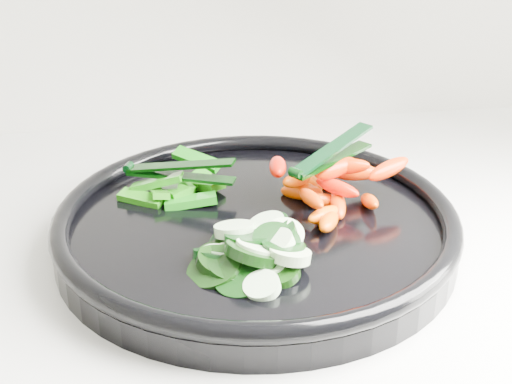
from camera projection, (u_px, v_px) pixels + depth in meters
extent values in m
cylinder|color=black|center=(256.00, 233.00, 0.67)|extent=(0.47, 0.47, 0.02)
torus|color=black|center=(256.00, 215.00, 0.66)|extent=(0.47, 0.47, 0.02)
cylinder|color=black|center=(241.00, 279.00, 0.57)|extent=(0.05, 0.05, 0.03)
cylinder|color=beige|center=(262.00, 287.00, 0.56)|extent=(0.04, 0.04, 0.02)
cylinder|color=black|center=(214.00, 255.00, 0.60)|extent=(0.04, 0.04, 0.02)
cylinder|color=#E2FAC8|center=(226.00, 255.00, 0.60)|extent=(0.03, 0.03, 0.02)
cylinder|color=black|center=(221.00, 264.00, 0.59)|extent=(0.06, 0.06, 0.03)
cylinder|color=beige|center=(231.00, 257.00, 0.60)|extent=(0.04, 0.04, 0.02)
cylinder|color=black|center=(278.00, 272.00, 0.58)|extent=(0.05, 0.05, 0.02)
cylinder|color=beige|center=(270.00, 267.00, 0.58)|extent=(0.04, 0.04, 0.02)
cylinder|color=black|center=(233.00, 241.00, 0.62)|extent=(0.06, 0.06, 0.02)
cylinder|color=#D5F3C2|center=(236.00, 245.00, 0.61)|extent=(0.04, 0.04, 0.02)
cylinder|color=black|center=(219.00, 253.00, 0.60)|extent=(0.05, 0.05, 0.01)
cylinder|color=beige|center=(231.00, 257.00, 0.60)|extent=(0.04, 0.04, 0.01)
cylinder|color=black|center=(232.00, 268.00, 0.58)|extent=(0.06, 0.06, 0.02)
cylinder|color=#DFF4C3|center=(219.00, 260.00, 0.59)|extent=(0.05, 0.05, 0.02)
cylinder|color=black|center=(216.00, 269.00, 0.58)|extent=(0.06, 0.06, 0.03)
cylinder|color=#D9F9C7|center=(228.00, 265.00, 0.58)|extent=(0.04, 0.04, 0.02)
cylinder|color=black|center=(275.00, 235.00, 0.61)|extent=(0.05, 0.05, 0.03)
cylinder|color=beige|center=(275.00, 244.00, 0.59)|extent=(0.04, 0.04, 0.02)
cylinder|color=black|center=(247.00, 239.00, 0.60)|extent=(0.05, 0.05, 0.02)
cylinder|color=beige|center=(234.00, 229.00, 0.62)|extent=(0.04, 0.04, 0.02)
cylinder|color=black|center=(252.00, 254.00, 0.58)|extent=(0.06, 0.06, 0.03)
cylinder|color=beige|center=(256.00, 251.00, 0.59)|extent=(0.05, 0.04, 0.03)
cylinder|color=black|center=(276.00, 243.00, 0.60)|extent=(0.06, 0.06, 0.03)
cylinder|color=beige|center=(285.00, 235.00, 0.61)|extent=(0.05, 0.05, 0.03)
cylinder|color=black|center=(266.00, 227.00, 0.62)|extent=(0.05, 0.04, 0.02)
cylinder|color=#D4F2C1|center=(267.00, 225.00, 0.63)|extent=(0.04, 0.04, 0.02)
cylinder|color=black|center=(284.00, 248.00, 0.59)|extent=(0.05, 0.05, 0.02)
cylinder|color=beige|center=(290.00, 255.00, 0.58)|extent=(0.05, 0.05, 0.02)
ellipsoid|color=#FF5800|center=(338.00, 204.00, 0.68)|extent=(0.02, 0.05, 0.02)
ellipsoid|color=#FF6300|center=(325.00, 215.00, 0.66)|extent=(0.04, 0.04, 0.02)
ellipsoid|color=#E84200|center=(301.00, 192.00, 0.70)|extent=(0.05, 0.04, 0.03)
ellipsoid|color=#FD5C00|center=(369.00, 201.00, 0.68)|extent=(0.01, 0.04, 0.02)
ellipsoid|color=#E85400|center=(308.00, 192.00, 0.70)|extent=(0.02, 0.04, 0.02)
ellipsoid|color=#F75C00|center=(329.00, 222.00, 0.64)|extent=(0.04, 0.05, 0.02)
ellipsoid|color=#E75C00|center=(322.00, 200.00, 0.68)|extent=(0.04, 0.02, 0.02)
ellipsoid|color=#E65200|center=(317.00, 171.00, 0.74)|extent=(0.03, 0.05, 0.02)
ellipsoid|color=#F15200|center=(308.00, 180.00, 0.72)|extent=(0.03, 0.05, 0.02)
ellipsoid|color=#FF2700|center=(311.00, 199.00, 0.65)|extent=(0.03, 0.05, 0.02)
ellipsoid|color=#F30F00|center=(336.00, 163.00, 0.73)|extent=(0.04, 0.06, 0.03)
ellipsoid|color=#FF2300|center=(337.00, 187.00, 0.68)|extent=(0.04, 0.04, 0.02)
ellipsoid|color=#DA4800|center=(297.00, 180.00, 0.69)|extent=(0.04, 0.04, 0.02)
ellipsoid|color=#E72D00|center=(354.00, 172.00, 0.71)|extent=(0.06, 0.03, 0.02)
ellipsoid|color=red|center=(347.00, 166.00, 0.69)|extent=(0.05, 0.03, 0.02)
ellipsoid|color=red|center=(278.00, 167.00, 0.69)|extent=(0.02, 0.05, 0.02)
ellipsoid|color=#ED4700|center=(336.00, 168.00, 0.68)|extent=(0.05, 0.04, 0.02)
ellipsoid|color=#EC3F00|center=(389.00, 169.00, 0.68)|extent=(0.05, 0.04, 0.02)
cube|color=#22710A|center=(171.00, 188.00, 0.72)|extent=(0.04, 0.06, 0.02)
cube|color=#0B6F0A|center=(192.00, 185.00, 0.72)|extent=(0.03, 0.06, 0.02)
cube|color=#1B6E0A|center=(199.00, 184.00, 0.72)|extent=(0.05, 0.06, 0.02)
cube|color=#0A6E0D|center=(191.00, 201.00, 0.69)|extent=(0.05, 0.02, 0.02)
cube|color=#09630F|center=(188.00, 185.00, 0.72)|extent=(0.05, 0.05, 0.02)
cube|color=#12720A|center=(141.00, 198.00, 0.70)|extent=(0.05, 0.04, 0.01)
cube|color=#136A0A|center=(158.00, 192.00, 0.71)|extent=(0.02, 0.06, 0.02)
cube|color=#0A6609|center=(157.00, 182.00, 0.71)|extent=(0.06, 0.03, 0.02)
cube|color=#0B6609|center=(197.00, 159.00, 0.76)|extent=(0.05, 0.05, 0.02)
cylinder|color=black|center=(296.00, 173.00, 0.64)|extent=(0.01, 0.01, 0.01)
cube|color=black|center=(332.00, 159.00, 0.68)|extent=(0.10, 0.08, 0.00)
cube|color=black|center=(333.00, 148.00, 0.68)|extent=(0.10, 0.08, 0.02)
cylinder|color=black|center=(128.00, 167.00, 0.71)|extent=(0.01, 0.01, 0.01)
cube|color=black|center=(181.00, 176.00, 0.71)|extent=(0.11, 0.05, 0.00)
cube|color=black|center=(180.00, 166.00, 0.70)|extent=(0.11, 0.05, 0.02)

